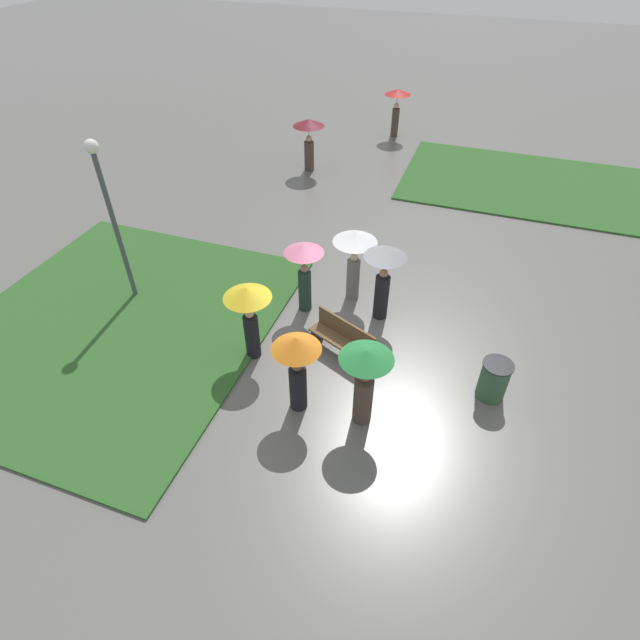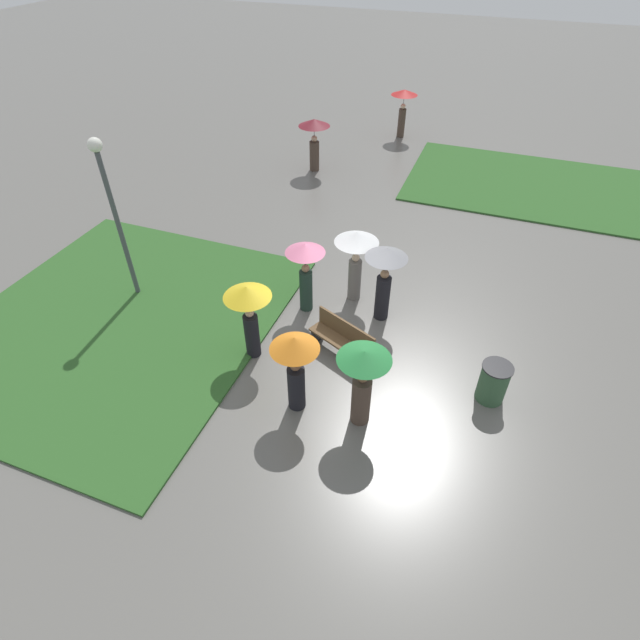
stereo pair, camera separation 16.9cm
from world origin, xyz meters
name	(u,v)px [view 2 (the right image)]	position (x,y,z in m)	size (l,w,h in m)	color
ground_plane	(339,342)	(0.00, 0.00, 0.00)	(90.00, 90.00, 0.00)	#66635E
lawn_patch_near	(119,321)	(-5.37, -1.24, 0.03)	(7.33, 8.23, 0.06)	#2D5B26
lawn_patch_far	(536,186)	(4.08, 10.44, 0.03)	(9.16, 5.60, 0.06)	#2D5B26
park_bench	(343,339)	(0.21, -0.34, 0.46)	(1.68, 1.05, 0.90)	brown
lamp_post	(111,201)	(-5.65, -0.05, 2.70)	(0.32, 0.32, 4.18)	#474C51
trash_bin	(493,382)	(3.54, -0.51, 0.46)	(0.63, 0.63, 0.92)	#335638
crowd_person_orange	(295,359)	(-0.19, -2.13, 1.34)	(0.97, 0.97, 1.90)	black
crowd_person_grey	(385,270)	(0.68, 1.28, 1.42)	(1.01, 1.01, 2.02)	black
crowd_person_yellow	(249,306)	(-1.71, -1.05, 1.41)	(1.04, 1.04, 1.92)	black
crowd_person_white	(356,250)	(-0.19, 1.80, 1.48)	(1.10, 1.10, 1.97)	slate
crowd_person_green	(363,376)	(1.14, -2.02, 1.25)	(1.03, 1.03, 1.90)	#47382D
crowd_person_pink	(305,264)	(-1.20, 0.94, 1.37)	(0.97, 0.97, 1.92)	#1E3328
lone_walker_far_path	(314,133)	(-4.07, 9.00, 1.42)	(1.17, 1.17, 1.93)	#47382D
lone_walker_mid_plaza	(404,102)	(-1.79, 13.63, 1.47)	(1.12, 1.12, 1.97)	#47382D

